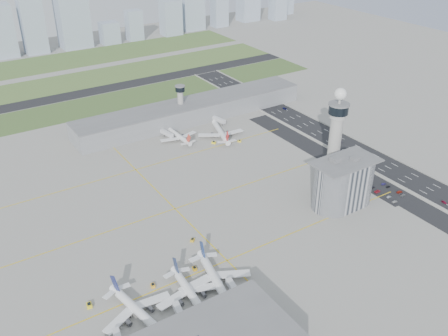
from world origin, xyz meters
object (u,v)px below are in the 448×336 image
car_lot_6 (403,195)px  car_hw_1 (341,142)px  tug_4 (214,142)px  car_lot_9 (384,184)px  control_tower (336,130)px  car_lot_4 (363,182)px  airplane_far_b (221,129)px  car_lot_10 (371,178)px  airplane_near_c (216,276)px  tug_2 (195,268)px  jet_bridge_far_0 (162,132)px  car_hw_4 (235,93)px  car_lot_11 (363,174)px  car_lot_3 (373,187)px  tug_3 (192,240)px  secondary_tower (181,100)px  car_lot_7 (399,192)px  car_lot_5 (355,177)px  airplane_near_b (191,290)px  tug_0 (89,305)px  airplane_near_a (138,307)px  car_hw_0 (444,202)px  jet_bridge_near_2 (240,300)px  tug_5 (240,141)px  car_lot_2 (377,191)px  admin_building (343,183)px  car_lot_1 (389,197)px  jet_bridge_near_1 (185,326)px  jet_bridge_far_1 (214,119)px  car_hw_2 (285,108)px  airplane_far_a (178,133)px  tug_1 (153,285)px  car_lot_0 (395,202)px

car_lot_6 → car_hw_1: size_ratio=1.17×
tug_4 → car_lot_9: bearing=81.2°
control_tower → car_lot_4: bearing=-58.9°
airplane_far_b → car_lot_10: size_ratio=10.15×
airplane_near_c → tug_2: bearing=-158.8°
jet_bridge_far_0 → airplane_far_b: bearing=45.4°
car_hw_4 → car_lot_11: bearing=-89.5°
jet_bridge_far_0 → car_hw_1: size_ratio=4.05×
car_lot_9 → car_lot_3: bearing=83.4°
tug_3 → secondary_tower: bearing=111.6°
car_lot_7 → car_lot_5: bearing=21.2°
airplane_near_b → tug_0: airplane_near_b is taller
airplane_near_a → car_hw_0: size_ratio=11.66×
car_lot_5 → jet_bridge_near_2: bearing=107.4°
tug_5 → car_lot_2: 117.47m
tug_2 → secondary_tower: bearing=-106.2°
car_lot_3 → car_lot_7: size_ratio=0.87×
airplane_far_b → car_hw_1: airplane_far_b is taller
car_lot_3 → car_hw_1: bearing=-35.8°
admin_building → car_lot_1: size_ratio=11.84×
car_lot_4 → car_lot_7: (10.59, -22.48, 0.05)m
jet_bridge_near_1 → jet_bridge_far_1: (135.00, 193.00, 0.00)m
control_tower → car_lot_9: (21.35, -28.95, -34.41)m
car_lot_5 → car_lot_10: size_ratio=0.87×
car_lot_1 → jet_bridge_far_0: bearing=25.5°
car_hw_2 → car_hw_1: bearing=-98.8°
airplane_far_a → car_lot_4: size_ratio=10.82×
airplane_near_c → tug_1: size_ratio=15.10×
airplane_far_b → car_lot_11: bearing=-137.8°
secondary_tower → car_hw_4: bearing=21.9°
airplane_far_b → tug_4: airplane_far_b is taller
jet_bridge_far_1 → airplane_far_a: bearing=-81.7°
car_hw_1 → car_lot_0: bearing=-105.0°
secondary_tower → car_lot_4: 170.86m
tug_1 → car_lot_1: 166.30m
car_lot_2 → car_lot_10: bearing=-36.6°
car_lot_1 → car_lot_6: (9.29, -3.56, -0.02)m
jet_bridge_far_1 → car_lot_1: (31.52, -166.10, -2.27)m
airplane_near_a → jet_bridge_far_0: size_ratio=3.08×
car_lot_1 → car_lot_6: car_lot_1 is taller
jet_bridge_far_1 → car_lot_4: (31.58, -143.21, -2.25)m
airplane_far_b → car_lot_2: 136.28m
car_lot_1 → car_lot_3: (0.21, 14.26, -0.02)m
car_lot_11 → tug_5: bearing=25.8°
secondary_tower → jet_bridge_near_2: 227.30m
jet_bridge_far_0 → car_hw_1: bearing=41.8°
jet_bridge_far_0 → car_lot_1: bearing=16.1°
secondary_tower → airplane_far_b: secondary_tower is taller
car_lot_0 → car_hw_0: (26.10, -17.65, -0.02)m
jet_bridge_far_0 → tug_2: jet_bridge_far_0 is taller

